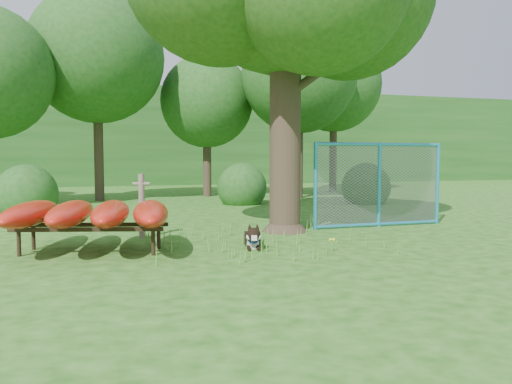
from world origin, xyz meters
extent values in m
plane|color=#1D5310|center=(0.00, 0.00, 0.00)|extent=(80.00, 80.00, 0.00)
cylinder|color=#32251B|center=(1.20, 2.22, 2.78)|extent=(0.87, 0.87, 5.56)
cone|color=#32251B|center=(1.20, 2.22, 0.28)|extent=(1.31, 1.31, 0.56)
cylinder|color=#32251B|center=(1.85, 2.05, 3.56)|extent=(1.58, 0.34, 1.19)
cylinder|color=#32251B|center=(0.72, 2.58, 4.01)|extent=(1.05, 1.05, 1.14)
cylinder|color=#655D4C|center=(-2.02, 2.21, 0.68)|extent=(0.16, 0.16, 1.36)
cylinder|color=#655D4C|center=(-2.02, 2.21, 1.15)|extent=(0.37, 0.19, 0.07)
cylinder|color=black|center=(-4.19, 0.81, 0.22)|extent=(0.09, 0.09, 0.44)
cylinder|color=black|center=(-1.96, 0.24, 0.22)|extent=(0.09, 0.09, 0.44)
cylinder|color=black|center=(-4.03, 1.41, 0.22)|extent=(0.09, 0.09, 0.44)
cylinder|color=black|center=(-1.81, 0.84, 0.22)|extent=(0.09, 0.09, 0.44)
cube|color=black|center=(-3.07, 0.52, 0.46)|extent=(2.59, 0.72, 0.07)
cube|color=black|center=(-2.92, 1.12, 0.46)|extent=(2.59, 0.72, 0.07)
ellipsoid|color=red|center=(-4.03, 1.09, 0.71)|extent=(1.08, 2.72, 0.42)
ellipsoid|color=red|center=(-3.34, 0.91, 0.71)|extent=(1.00, 2.71, 0.42)
ellipsoid|color=red|center=(-2.65, 0.74, 0.71)|extent=(0.91, 2.70, 0.42)
ellipsoid|color=red|center=(-1.97, 0.56, 0.71)|extent=(0.82, 2.69, 0.42)
cube|color=black|center=(-0.06, 0.62, 0.12)|extent=(0.40, 0.73, 0.24)
cube|color=white|center=(-0.12, 0.33, 0.11)|extent=(0.24, 0.18, 0.22)
sphere|color=black|center=(-0.16, 0.16, 0.30)|extent=(0.26, 0.26, 0.26)
cube|color=white|center=(-0.18, 0.04, 0.26)|extent=(0.13, 0.16, 0.09)
sphere|color=white|center=(-0.24, 0.16, 0.26)|extent=(0.12, 0.12, 0.12)
sphere|color=white|center=(-0.08, 0.12, 0.26)|extent=(0.12, 0.12, 0.12)
cone|color=black|center=(-0.22, 0.21, 0.44)|extent=(0.13, 0.13, 0.12)
cone|color=black|center=(-0.08, 0.18, 0.44)|extent=(0.09, 0.11, 0.12)
cylinder|color=black|center=(-0.24, 0.21, 0.05)|extent=(0.13, 0.31, 0.07)
cylinder|color=black|center=(-0.06, 0.17, 0.05)|extent=(0.13, 0.31, 0.07)
sphere|color=black|center=(0.07, 0.98, 0.22)|extent=(0.16, 0.16, 0.16)
torus|color=#193CBC|center=(-0.14, 0.24, 0.24)|extent=(0.26, 0.12, 0.25)
cylinder|color=#2A9AC5|center=(1.98, 2.27, 1.03)|extent=(0.09, 0.09, 2.07)
cylinder|color=#2A9AC5|center=(3.70, 2.32, 1.03)|extent=(0.09, 0.09, 2.07)
cylinder|color=#2A9AC5|center=(5.42, 2.38, 1.03)|extent=(0.09, 0.09, 2.07)
cylinder|color=#2A9AC5|center=(3.70, 2.32, 2.02)|extent=(3.44, 0.19, 0.08)
cylinder|color=#2A9AC5|center=(3.70, 2.32, 0.06)|extent=(3.44, 0.19, 0.08)
plane|color=gray|center=(3.70, 2.32, 1.03)|extent=(3.44, 0.11, 3.44)
cylinder|color=#589932|center=(1.17, -0.36, 0.11)|extent=(0.02, 0.02, 0.22)
sphere|color=#FFF728|center=(1.17, -0.36, 0.22)|extent=(0.04, 0.04, 0.04)
sphere|color=#FFF728|center=(1.21, -0.35, 0.23)|extent=(0.04, 0.04, 0.04)
sphere|color=#FFF728|center=(1.14, -0.32, 0.21)|extent=(0.04, 0.04, 0.04)
sphere|color=#FFF728|center=(1.18, -0.40, 0.22)|extent=(0.04, 0.04, 0.04)
sphere|color=#FFF728|center=(1.14, -0.38, 0.23)|extent=(0.04, 0.04, 0.04)
cylinder|color=#32251B|center=(-3.00, 12.00, 2.62)|extent=(0.36, 0.36, 5.25)
sphere|color=#1B4D19|center=(-3.00, 12.00, 5.62)|extent=(5.20, 5.20, 5.20)
cylinder|color=#32251B|center=(1.50, 13.00, 1.92)|extent=(0.36, 0.36, 3.85)
sphere|color=#1B4D19|center=(1.50, 13.00, 4.12)|extent=(4.00, 4.00, 4.00)
cylinder|color=#32251B|center=(5.00, 11.00, 2.38)|extent=(0.36, 0.36, 4.76)
sphere|color=#1B4D19|center=(5.00, 11.00, 5.10)|extent=(4.80, 4.80, 4.80)
cylinder|color=#32251B|center=(8.00, 14.00, 2.45)|extent=(0.36, 0.36, 4.90)
sphere|color=#1B4D19|center=(8.00, 14.00, 5.25)|extent=(4.60, 4.60, 4.60)
sphere|color=#1B4D19|center=(-5.00, 7.50, 0.00)|extent=(1.80, 1.80, 1.80)
sphere|color=#1B4D19|center=(6.50, 8.00, 0.00)|extent=(1.80, 1.80, 1.80)
sphere|color=#1B4D19|center=(2.00, 9.00, 0.00)|extent=(1.80, 1.80, 1.80)
cube|color=#1B4D19|center=(0.00, 28.00, 3.00)|extent=(80.00, 12.00, 6.00)
camera|label=1|loc=(-2.71, -8.52, 1.71)|focal=35.00mm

